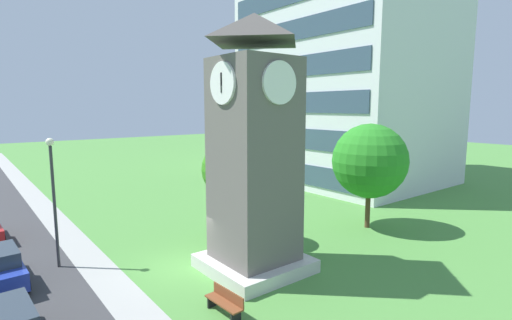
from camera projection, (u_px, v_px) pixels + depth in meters
name	position (u px, v px, depth m)	size (l,w,h in m)	color
ground_plane	(184.00, 267.00, 18.25)	(160.00, 160.00, 0.00)	#4C893D
kerb_strip	(114.00, 287.00, 16.22)	(120.00, 1.60, 0.01)	#9E9E99
office_building	(348.00, 40.00, 38.65)	(18.17, 15.37, 28.80)	silver
clock_tower	(254.00, 159.00, 17.25)	(4.36, 4.36, 11.63)	#605B56
park_bench	(225.00, 302.00, 14.04)	(1.82, 0.58, 0.88)	brown
street_lamp	(53.00, 189.00, 17.72)	(0.36, 0.36, 6.19)	#333338
tree_by_building	(231.00, 170.00, 20.92)	(3.20, 3.20, 5.80)	#513823
tree_near_tower	(370.00, 161.00, 23.67)	(4.65, 4.65, 6.60)	#513823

